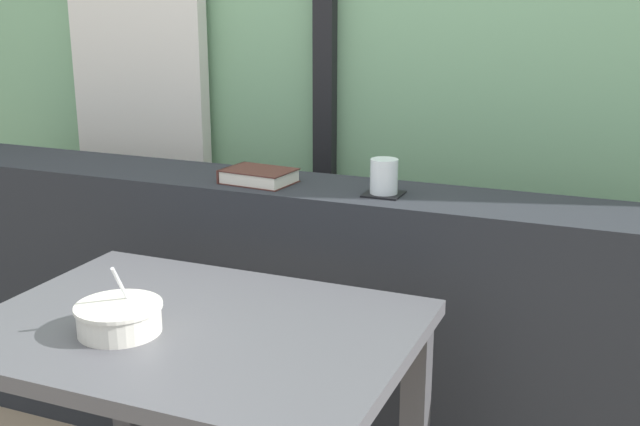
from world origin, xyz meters
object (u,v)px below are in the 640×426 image
(coaster_square, at_px, (384,194))
(juice_glass, at_px, (384,178))
(breakfast_table, at_px, (196,375))
(soup_bowl, at_px, (119,318))
(closed_book, at_px, (258,176))

(coaster_square, relative_size, juice_glass, 1.07)
(breakfast_table, height_order, juice_glass, juice_glass)
(breakfast_table, relative_size, soup_bowl, 5.14)
(breakfast_table, xyz_separation_m, coaster_square, (0.23, 0.61, 0.29))
(juice_glass, relative_size, closed_book, 0.45)
(closed_book, distance_m, soup_bowl, 0.72)
(breakfast_table, distance_m, soup_bowl, 0.22)
(closed_book, bearing_deg, coaster_square, 0.42)
(juice_glass, bearing_deg, coaster_square, 0.00)
(closed_book, bearing_deg, juice_glass, 0.42)
(juice_glass, relative_size, soup_bowl, 0.51)
(soup_bowl, bearing_deg, breakfast_table, 38.78)
(coaster_square, distance_m, juice_glass, 0.05)
(soup_bowl, bearing_deg, coaster_square, 63.90)
(juice_glass, distance_m, soup_bowl, 0.81)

